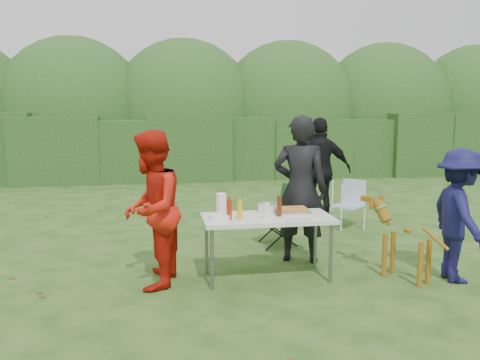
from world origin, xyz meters
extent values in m
plane|color=#1E4211|center=(0.00, 0.00, 0.00)|extent=(80.00, 80.00, 0.00)
cube|color=#23471C|center=(0.00, 8.00, 0.85)|extent=(22.00, 1.40, 1.70)
ellipsoid|color=#3D6628|center=(0.00, 9.60, 1.60)|extent=(20.00, 2.60, 3.20)
cube|color=silver|center=(0.33, -0.22, 0.71)|extent=(1.50, 0.70, 0.05)
cylinder|color=slate|center=(-0.35, -0.50, 0.34)|extent=(0.04, 0.04, 0.69)
cylinder|color=slate|center=(1.01, -0.50, 0.34)|extent=(0.04, 0.04, 0.69)
cylinder|color=slate|center=(-0.35, 0.06, 0.34)|extent=(0.04, 0.04, 0.69)
cylinder|color=slate|center=(1.01, 0.06, 0.34)|extent=(0.04, 0.04, 0.69)
imported|color=black|center=(0.90, 0.36, 0.95)|extent=(0.81, 0.68, 1.89)
imported|color=red|center=(-0.99, -0.26, 0.87)|extent=(0.83, 0.97, 1.75)
imported|color=black|center=(1.88, 2.48, 0.90)|extent=(1.11, 0.57, 1.81)
imported|color=#121141|center=(2.47, -0.67, 0.77)|extent=(0.68, 1.05, 1.53)
cube|color=#B7B7BA|center=(0.65, -0.06, 0.75)|extent=(0.45, 0.30, 0.02)
cube|color=#AC762E|center=(0.65, -0.06, 0.78)|extent=(0.40, 0.26, 0.04)
cylinder|color=gold|center=(0.00, -0.30, 0.84)|extent=(0.06, 0.06, 0.20)
cylinder|color=maroon|center=(-0.12, -0.30, 0.85)|extent=(0.06, 0.06, 0.22)
cylinder|color=#47230F|center=(0.47, -0.25, 0.86)|extent=(0.06, 0.06, 0.24)
cylinder|color=white|center=(-0.19, -0.08, 0.87)|extent=(0.12, 0.12, 0.26)
cylinder|color=white|center=(0.29, -0.37, 0.83)|extent=(0.08, 0.08, 0.18)
cylinder|color=silver|center=(0.40, 0.00, 0.79)|extent=(0.26, 0.26, 0.10)
cylinder|color=white|center=(-0.23, -0.28, 0.77)|extent=(0.24, 0.24, 0.05)
camera|label=1|loc=(-0.95, -5.83, 2.01)|focal=38.00mm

